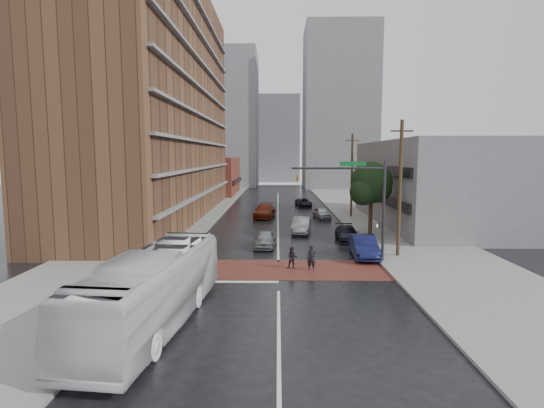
{
  "coord_description": "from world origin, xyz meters",
  "views": [
    {
      "loc": [
        -0.06,
        -26.7,
        7.49
      ],
      "look_at": [
        -0.52,
        7.79,
        3.5
      ],
      "focal_mm": 28.0,
      "sensor_mm": 36.0,
      "label": 1
    }
  ],
  "objects_px": {
    "pedestrian_a": "(312,258)",
    "car_parked_near": "(364,246)",
    "suv_travel": "(304,202)",
    "car_travel_c": "(265,211)",
    "car_travel_b": "(301,225)",
    "transit_bus": "(154,288)",
    "car_travel_a": "(265,239)",
    "car_parked_mid": "(347,234)",
    "pedestrian_b": "(292,258)",
    "car_parked_far": "(322,213)"
  },
  "relations": [
    {
      "from": "car_travel_c",
      "to": "pedestrian_a",
      "type": "bearing_deg",
      "value": -74.08
    },
    {
      "from": "pedestrian_b",
      "to": "car_travel_c",
      "type": "height_order",
      "value": "car_travel_c"
    },
    {
      "from": "suv_travel",
      "to": "car_parked_far",
      "type": "distance_m",
      "value": 11.62
    },
    {
      "from": "car_travel_a",
      "to": "car_parked_near",
      "type": "xyz_separation_m",
      "value": [
        7.36,
        -3.25,
        0.11
      ]
    },
    {
      "from": "pedestrian_b",
      "to": "car_parked_far",
      "type": "bearing_deg",
      "value": 87.28
    },
    {
      "from": "pedestrian_b",
      "to": "car_travel_a",
      "type": "bearing_deg",
      "value": 114.85
    },
    {
      "from": "pedestrian_b",
      "to": "car_parked_near",
      "type": "relative_size",
      "value": 0.3
    },
    {
      "from": "pedestrian_a",
      "to": "car_travel_b",
      "type": "distance_m",
      "value": 13.46
    },
    {
      "from": "transit_bus",
      "to": "suv_travel",
      "type": "distance_m",
      "value": 44.62
    },
    {
      "from": "pedestrian_a",
      "to": "car_travel_a",
      "type": "relative_size",
      "value": 0.41
    },
    {
      "from": "pedestrian_a",
      "to": "car_parked_far",
      "type": "bearing_deg",
      "value": 98.21
    },
    {
      "from": "transit_bus",
      "to": "pedestrian_b",
      "type": "height_order",
      "value": "transit_bus"
    },
    {
      "from": "car_travel_b",
      "to": "car_parked_near",
      "type": "bearing_deg",
      "value": -59.65
    },
    {
      "from": "transit_bus",
      "to": "suv_travel",
      "type": "bearing_deg",
      "value": 83.73
    },
    {
      "from": "car_travel_b",
      "to": "car_parked_mid",
      "type": "height_order",
      "value": "car_travel_b"
    },
    {
      "from": "pedestrian_a",
      "to": "car_travel_b",
      "type": "bearing_deg",
      "value": 105.3
    },
    {
      "from": "car_travel_c",
      "to": "car_parked_mid",
      "type": "xyz_separation_m",
      "value": [
        7.68,
        -13.96,
        -0.15
      ]
    },
    {
      "from": "pedestrian_a",
      "to": "car_parked_near",
      "type": "xyz_separation_m",
      "value": [
        4.15,
        3.77,
        -0.03
      ]
    },
    {
      "from": "car_travel_a",
      "to": "car_travel_b",
      "type": "bearing_deg",
      "value": 67.47
    },
    {
      "from": "car_parked_near",
      "to": "suv_travel",
      "type": "bearing_deg",
      "value": 96.83
    },
    {
      "from": "pedestrian_b",
      "to": "car_travel_a",
      "type": "height_order",
      "value": "pedestrian_b"
    },
    {
      "from": "pedestrian_b",
      "to": "car_travel_a",
      "type": "xyz_separation_m",
      "value": [
        -1.98,
        6.53,
        -0.04
      ]
    },
    {
      "from": "transit_bus",
      "to": "car_parked_far",
      "type": "bearing_deg",
      "value": 77.26
    },
    {
      "from": "car_travel_a",
      "to": "car_parked_mid",
      "type": "bearing_deg",
      "value": 25.79
    },
    {
      "from": "pedestrian_b",
      "to": "car_travel_b",
      "type": "bearing_deg",
      "value": 92.12
    },
    {
      "from": "car_travel_b",
      "to": "suv_travel",
      "type": "bearing_deg",
      "value": 93.64
    },
    {
      "from": "transit_bus",
      "to": "car_parked_near",
      "type": "xyz_separation_m",
      "value": [
        11.8,
        12.73,
        -0.87
      ]
    },
    {
      "from": "pedestrian_a",
      "to": "car_travel_a",
      "type": "bearing_deg",
      "value": 130.33
    },
    {
      "from": "pedestrian_b",
      "to": "suv_travel",
      "type": "height_order",
      "value": "pedestrian_b"
    },
    {
      "from": "car_parked_near",
      "to": "car_parked_far",
      "type": "bearing_deg",
      "value": 95.35
    },
    {
      "from": "car_travel_b",
      "to": "pedestrian_a",
      "type": "bearing_deg",
      "value": -82.74
    },
    {
      "from": "transit_bus",
      "to": "car_travel_a",
      "type": "relative_size",
      "value": 2.96
    },
    {
      "from": "car_travel_a",
      "to": "car_parked_near",
      "type": "relative_size",
      "value": 0.83
    },
    {
      "from": "car_travel_c",
      "to": "car_parked_near",
      "type": "xyz_separation_m",
      "value": [
        7.93,
        -19.96,
        0.01
      ]
    },
    {
      "from": "car_travel_a",
      "to": "car_parked_near",
      "type": "height_order",
      "value": "car_parked_near"
    },
    {
      "from": "car_travel_a",
      "to": "suv_travel",
      "type": "relative_size",
      "value": 0.94
    },
    {
      "from": "car_parked_near",
      "to": "transit_bus",
      "type": "bearing_deg",
      "value": -130.73
    },
    {
      "from": "car_parked_mid",
      "to": "car_parked_far",
      "type": "xyz_separation_m",
      "value": [
        -0.86,
        13.38,
        0.02
      ]
    },
    {
      "from": "transit_bus",
      "to": "car_parked_mid",
      "type": "relative_size",
      "value": 2.71
    },
    {
      "from": "transit_bus",
      "to": "car_parked_near",
      "type": "height_order",
      "value": "transit_bus"
    },
    {
      "from": "pedestrian_a",
      "to": "transit_bus",
      "type": "bearing_deg",
      "value": -114.78
    },
    {
      "from": "suv_travel",
      "to": "car_travel_c",
      "type": "bearing_deg",
      "value": -123.61
    },
    {
      "from": "pedestrian_b",
      "to": "car_parked_near",
      "type": "distance_m",
      "value": 6.3
    },
    {
      "from": "suv_travel",
      "to": "transit_bus",
      "type": "bearing_deg",
      "value": -109.45
    },
    {
      "from": "pedestrian_a",
      "to": "car_parked_mid",
      "type": "height_order",
      "value": "pedestrian_a"
    },
    {
      "from": "pedestrian_a",
      "to": "car_travel_a",
      "type": "xyz_separation_m",
      "value": [
        -3.22,
        7.02,
        -0.14
      ]
    },
    {
      "from": "transit_bus",
      "to": "car_parked_far",
      "type": "distance_m",
      "value": 33.86
    },
    {
      "from": "car_parked_far",
      "to": "car_parked_mid",
      "type": "bearing_deg",
      "value": -96.6
    },
    {
      "from": "pedestrian_b",
      "to": "car_travel_a",
      "type": "relative_size",
      "value": 0.36
    },
    {
      "from": "transit_bus",
      "to": "car_parked_near",
      "type": "distance_m",
      "value": 17.38
    }
  ]
}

